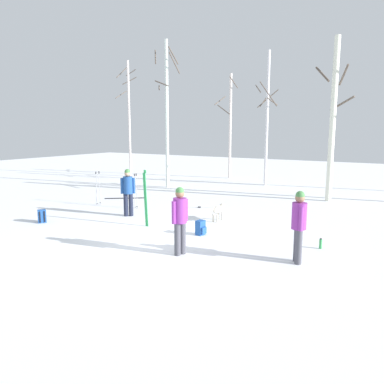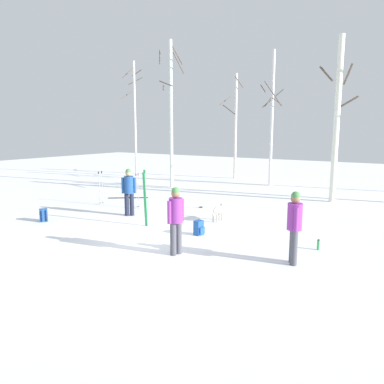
{
  "view_description": "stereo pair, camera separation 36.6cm",
  "coord_description": "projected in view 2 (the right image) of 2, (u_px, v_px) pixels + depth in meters",
  "views": [
    {
      "loc": [
        6.32,
        -8.27,
        3.1
      ],
      "look_at": [
        -0.17,
        2.48,
        1.0
      ],
      "focal_mm": 35.01,
      "sensor_mm": 36.0,
      "label": 1
    },
    {
      "loc": [
        6.63,
        -8.08,
        3.1
      ],
      "look_at": [
        -0.17,
        2.48,
        1.0
      ],
      "focal_mm": 35.01,
      "sensor_mm": 36.0,
      "label": 2
    }
  ],
  "objects": [
    {
      "name": "backpack_0",
      "position": [
        44.0,
        215.0,
        12.75
      ],
      "size": [
        0.34,
        0.33,
        0.44
      ],
      "color": "#1E4C99",
      "rests_on": "ground_plane"
    },
    {
      "name": "ski_pair_lying_0",
      "position": [
        128.0,
        198.0,
        17.14
      ],
      "size": [
        1.56,
        1.21,
        0.05
      ],
      "color": "black",
      "rests_on": "ground_plane"
    },
    {
      "name": "person_2",
      "position": [
        176.0,
        216.0,
        9.26
      ],
      "size": [
        0.34,
        0.51,
        1.72
      ],
      "color": "#4C4C56",
      "rests_on": "ground_plane"
    },
    {
      "name": "backpack_1",
      "position": [
        199.0,
        228.0,
        11.11
      ],
      "size": [
        0.31,
        0.29,
        0.44
      ],
      "color": "#1E4C99",
      "rests_on": "ground_plane"
    },
    {
      "name": "ski_pair_lying_1",
      "position": [
        200.0,
        208.0,
        14.97
      ],
      "size": [
        1.76,
        0.94,
        0.05
      ],
      "color": "white",
      "rests_on": "ground_plane"
    },
    {
      "name": "birch_tree_0",
      "position": [
        135.0,
        117.0,
        24.64
      ],
      "size": [
        0.99,
        1.33,
        7.46
      ],
      "color": "silver",
      "rests_on": "ground_plane"
    },
    {
      "name": "ground_plane",
      "position": [
        150.0,
        239.0,
        10.75
      ],
      "size": [
        60.0,
        60.0,
        0.0
      ],
      "primitive_type": "plane",
      "color": "white"
    },
    {
      "name": "person_0",
      "position": [
        294.0,
        223.0,
        8.6
      ],
      "size": [
        0.34,
        0.48,
        1.72
      ],
      "color": "#4C4C56",
      "rests_on": "ground_plane"
    },
    {
      "name": "ski_poles_0",
      "position": [
        137.0,
        190.0,
        14.77
      ],
      "size": [
        0.07,
        0.2,
        1.4
      ],
      "color": "#B2B2BC",
      "rests_on": "ground_plane"
    },
    {
      "name": "water_bottle_0",
      "position": [
        318.0,
        245.0,
        9.74
      ],
      "size": [
        0.07,
        0.07,
        0.28
      ],
      "color": "green",
      "rests_on": "ground_plane"
    },
    {
      "name": "birch_tree_4",
      "position": [
        337.0,
        119.0,
        15.7
      ],
      "size": [
        1.66,
        1.67,
        6.93
      ],
      "color": "white",
      "rests_on": "ground_plane"
    },
    {
      "name": "birch_tree_3",
      "position": [
        272.0,
        117.0,
        20.35
      ],
      "size": [
        1.42,
        1.53,
        7.29
      ],
      "color": "silver",
      "rests_on": "ground_plane"
    },
    {
      "name": "birch_tree_1",
      "position": [
        171.0,
        112.0,
        19.68
      ],
      "size": [
        1.35,
        1.34,
        7.65
      ],
      "color": "silver",
      "rests_on": "ground_plane"
    },
    {
      "name": "dog",
      "position": [
        218.0,
        210.0,
        12.78
      ],
      "size": [
        0.23,
        0.9,
        0.57
      ],
      "color": "beige",
      "rests_on": "ground_plane"
    },
    {
      "name": "birch_tree_2",
      "position": [
        235.0,
        125.0,
        23.53
      ],
      "size": [
        1.22,
        1.52,
        6.53
      ],
      "color": "silver",
      "rests_on": "ground_plane"
    },
    {
      "name": "ski_pair_planted_0",
      "position": [
        145.0,
        198.0,
        12.08
      ],
      "size": [
        0.23,
        0.08,
        1.83
      ],
      "color": "green",
      "rests_on": "ground_plane"
    },
    {
      "name": "ski_poles_1",
      "position": [
        101.0,
        187.0,
        15.59
      ],
      "size": [
        0.07,
        0.27,
        1.4
      ],
      "color": "#B2B2BC",
      "rests_on": "ground_plane"
    },
    {
      "name": "person_1",
      "position": [
        129.0,
        189.0,
        13.5
      ],
      "size": [
        0.42,
        0.38,
        1.72
      ],
      "color": "#1E2338",
      "rests_on": "ground_plane"
    }
  ]
}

